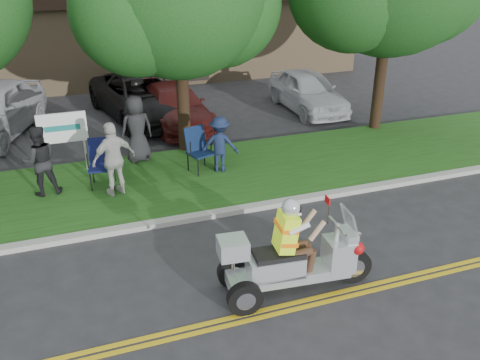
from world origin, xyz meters
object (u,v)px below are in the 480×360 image
object	(u,v)px
parked_car_mid	(143,96)
parked_car_far_right	(308,91)
lawn_chair_b	(198,146)
parked_car_right	(175,106)
trike_scooter	(290,261)
spectator_adult_mid	(40,161)
lawn_chair_a	(102,159)
spectator_adult_right	(114,159)

from	to	relation	value
parked_car_mid	parked_car_far_right	world-z (taller)	parked_car_mid
lawn_chair_b	parked_car_far_right	distance (m)	6.87
lawn_chair_b	parked_car_right	distance (m)	4.27
trike_scooter	parked_car_far_right	distance (m)	11.21
spectator_adult_mid	parked_car_right	xyz separation A→B (m)	(4.31, 4.43, -0.32)
lawn_chair_a	parked_car_far_right	world-z (taller)	parked_car_far_right
trike_scooter	parked_car_mid	xyz separation A→B (m)	(-0.69, 11.06, 0.12)
lawn_chair_b	spectator_adult_mid	world-z (taller)	spectator_adult_mid
lawn_chair_a	spectator_adult_mid	world-z (taller)	spectator_adult_mid
trike_scooter	parked_car_mid	bearing A→B (deg)	98.93
parked_car_mid	lawn_chair_a	bearing A→B (deg)	-121.17
parked_car_right	parked_car_far_right	size ratio (longest dim) A/B	1.05
lawn_chair_a	parked_car_far_right	size ratio (longest dim) A/B	0.27
trike_scooter	parked_car_far_right	xyz separation A→B (m)	(5.26, 9.90, 0.09)
parked_car_right	parked_car_far_right	xyz separation A→B (m)	(5.07, 0.00, 0.08)
spectator_adult_right	lawn_chair_b	bearing A→B (deg)	-179.46
parked_car_mid	parked_car_right	bearing A→B (deg)	-64.11
lawn_chair_a	parked_car_right	world-z (taller)	parked_car_right
lawn_chair_a	spectator_adult_right	world-z (taller)	spectator_adult_right
parked_car_right	spectator_adult_right	bearing A→B (deg)	-121.36
parked_car_far_right	parked_car_right	bearing A→B (deg)	-179.09
trike_scooter	spectator_adult_right	size ratio (longest dim) A/B	1.56
parked_car_mid	parked_car_far_right	size ratio (longest dim) A/B	1.28
trike_scooter	spectator_adult_right	world-z (taller)	spectator_adult_right
lawn_chair_b	parked_car_right	xyz separation A→B (m)	(0.33, 4.25, -0.11)
trike_scooter	parked_car_mid	world-z (taller)	trike_scooter
lawn_chair_b	parked_car_right	bearing A→B (deg)	67.01
trike_scooter	spectator_adult_right	xyz separation A→B (m)	(-2.42, 4.87, 0.37)
lawn_chair_b	spectator_adult_right	size ratio (longest dim) A/B	0.64
parked_car_right	lawn_chair_a	bearing A→B (deg)	-127.30
spectator_adult_mid	parked_car_mid	size ratio (longest dim) A/B	0.31
spectator_adult_mid	lawn_chair_a	bearing A→B (deg)	178.01
lawn_chair_b	spectator_adult_right	bearing A→B (deg)	-179.79
lawn_chair_b	parked_car_far_right	world-z (taller)	parked_car_far_right
spectator_adult_right	parked_car_right	world-z (taller)	spectator_adult_right
trike_scooter	lawn_chair_a	xyz separation A→B (m)	(-2.67, 5.55, 0.12)
lawn_chair_b	parked_car_far_right	size ratio (longest dim) A/B	0.27
trike_scooter	parked_car_right	size ratio (longest dim) A/B	0.63
spectator_adult_right	parked_car_right	xyz separation A→B (m)	(2.62, 5.03, -0.36)
lawn_chair_b	spectator_adult_right	distance (m)	2.43
spectator_adult_right	parked_car_right	bearing A→B (deg)	-135.73
trike_scooter	spectator_adult_mid	bearing A→B (deg)	132.38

